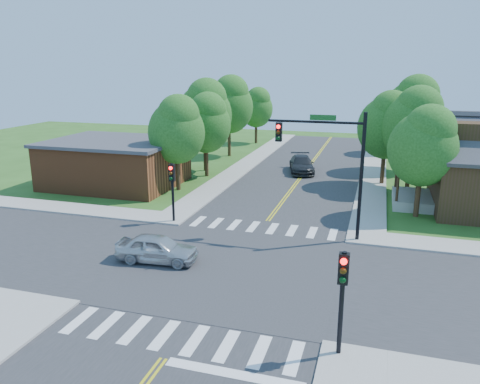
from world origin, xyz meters
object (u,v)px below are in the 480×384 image
(signal_pole_se, at_px, (343,285))
(signal_pole_nw, at_px, (172,182))
(car_silver, at_px, (157,249))
(signal_mast_ne, at_px, (331,155))
(car_dgrey, at_px, (302,165))

(signal_pole_se, distance_m, signal_pole_nw, 15.84)
(signal_pole_se, distance_m, car_silver, 11.04)
(signal_mast_ne, relative_size, car_silver, 1.70)
(signal_mast_ne, bearing_deg, car_silver, -143.09)
(signal_pole_nw, distance_m, car_silver, 6.38)
(signal_mast_ne, distance_m, car_silver, 10.54)
(signal_mast_ne, relative_size, signal_pole_se, 1.89)
(signal_mast_ne, bearing_deg, signal_pole_nw, -179.93)
(signal_mast_ne, xyz_separation_m, signal_pole_nw, (-9.51, -0.01, -2.19))
(signal_pole_nw, distance_m, car_dgrey, 17.42)
(signal_mast_ne, bearing_deg, car_dgrey, 104.31)
(signal_pole_nw, bearing_deg, car_dgrey, 72.14)
(signal_pole_se, height_order, car_silver, signal_pole_se)
(signal_mast_ne, height_order, car_silver, signal_mast_ne)
(car_dgrey, bearing_deg, signal_pole_se, -91.61)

